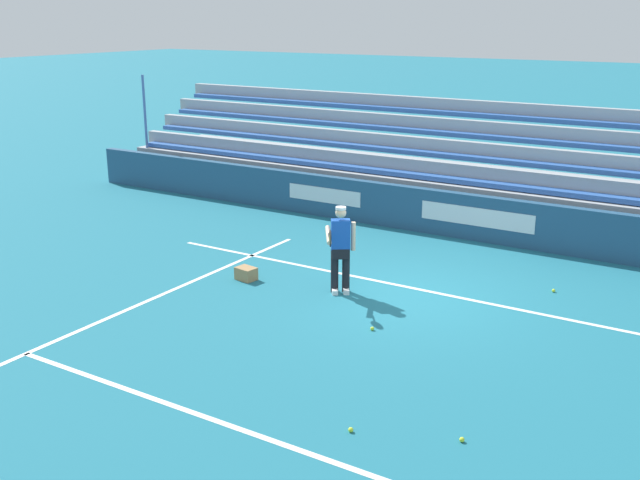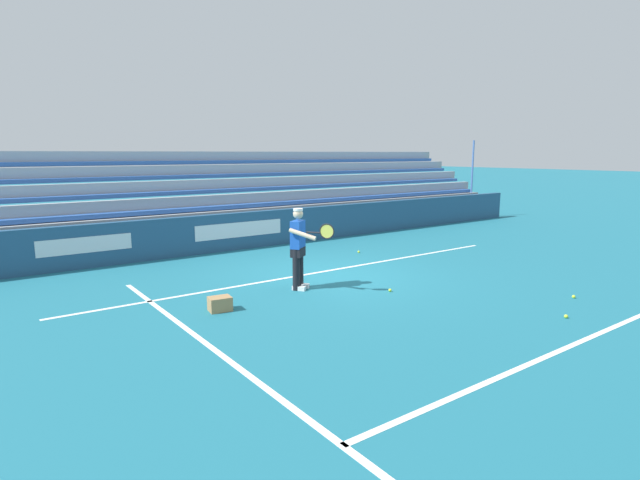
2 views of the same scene
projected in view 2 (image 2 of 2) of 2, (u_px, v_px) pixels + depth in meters
The scene contains 12 objects.
ground_plane at pixel (333, 276), 11.68m from camera, with size 160.00×160.00×0.00m, color #1E6B7F.
court_baseline_white at pixel (320, 272), 12.07m from camera, with size 12.00×0.10×0.01m, color white.
court_sideline_white at pixel (266, 388), 6.11m from camera, with size 0.10×12.00×0.01m, color white.
court_service_line_white at pixel (562, 350), 7.30m from camera, with size 8.22×0.10×0.01m, color white.
back_wall_sponsor_board at pixel (245, 230), 15.03m from camera, with size 25.34×0.25×1.10m.
bleacher_stand at pixel (214, 216), 16.77m from camera, with size 24.08×3.20×3.40m.
tennis_player at pixel (299, 248), 10.43m from camera, with size 0.60×1.06×1.71m.
ball_box_cardboard at pixel (220, 304), 9.10m from camera, with size 0.40×0.30×0.26m, color #A87F51.
tennis_ball_near_player at pixel (359, 252), 14.39m from camera, with size 0.07×0.07×0.07m, color #CCE533.
tennis_ball_toward_net at pixel (566, 316), 8.70m from camera, with size 0.07×0.07×0.07m, color #CCE533.
tennis_ball_by_box at pixel (390, 290), 10.37m from camera, with size 0.07×0.07×0.07m, color #CCE533.
tennis_ball_midcourt at pixel (574, 297), 9.90m from camera, with size 0.07×0.07×0.07m, color #CCE533.
Camera 2 is at (6.94, 9.00, 2.84)m, focal length 28.00 mm.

